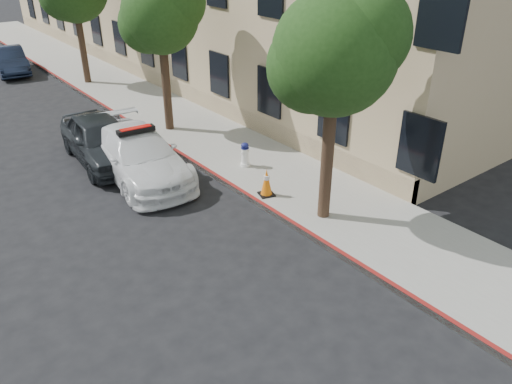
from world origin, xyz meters
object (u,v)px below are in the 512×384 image
object	(u,v)px
police_car	(139,155)
traffic_cone	(267,182)
fire_hydrant	(245,155)
parked_car_mid	(101,139)
parked_car_far	(10,61)

from	to	relation	value
police_car	traffic_cone	bearing A→B (deg)	-53.12
traffic_cone	fire_hydrant	bearing A→B (deg)	70.39
parked_car_mid	fire_hydrant	xyz separation A→B (m)	(3.19, -3.36, -0.23)
police_car	traffic_cone	distance (m)	4.03
traffic_cone	parked_car_far	bearing A→B (deg)	95.59
police_car	fire_hydrant	xyz separation A→B (m)	(2.77, -1.55, -0.20)
parked_car_far	traffic_cone	world-z (taller)	parked_car_far
parked_car_far	traffic_cone	distance (m)	18.89
police_car	traffic_cone	world-z (taller)	police_car
police_car	traffic_cone	size ratio (longest dim) A/B	6.57
police_car	parked_car_far	world-z (taller)	police_car
parked_car_mid	traffic_cone	size ratio (longest dim) A/B	5.64
police_car	parked_car_far	size ratio (longest dim) A/B	1.28
fire_hydrant	parked_car_far	bearing A→B (deg)	85.82
parked_car_mid	traffic_cone	bearing A→B (deg)	-59.63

